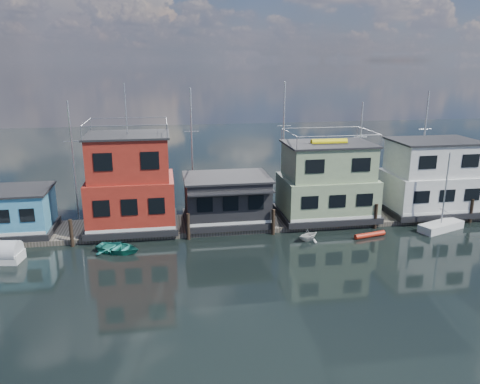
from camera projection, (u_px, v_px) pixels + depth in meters
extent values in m
plane|color=black|center=(260.00, 288.00, 29.68)|extent=(160.00, 160.00, 0.00)
cube|color=#595147|center=(232.00, 223.00, 41.02)|extent=(48.00, 5.00, 0.40)
cube|color=black|center=(14.00, 230.00, 38.10)|extent=(6.40, 4.90, 0.50)
cube|color=#4391BA|center=(11.00, 209.00, 37.62)|extent=(6.00, 4.50, 3.00)
cube|color=black|center=(9.00, 190.00, 37.20)|extent=(6.30, 4.80, 0.16)
cube|color=black|center=(133.00, 223.00, 39.58)|extent=(7.40, 5.90, 0.50)
cube|color=maroon|center=(132.00, 199.00, 39.00)|extent=(7.00, 5.50, 3.74)
cube|color=maroon|center=(129.00, 157.00, 38.03)|extent=(6.30, 4.95, 3.46)
cube|color=black|center=(127.00, 135.00, 37.54)|extent=(6.65, 5.23, 0.16)
cylinder|color=silver|center=(126.00, 109.00, 36.97)|extent=(0.08, 0.08, 4.00)
cube|color=black|center=(227.00, 218.00, 40.82)|extent=(7.40, 5.40, 0.50)
cube|color=black|center=(227.00, 197.00, 40.29)|extent=(7.00, 5.00, 3.40)
cube|color=black|center=(226.00, 177.00, 39.81)|extent=(7.30, 5.30, 0.16)
cube|color=black|center=(231.00, 193.00, 37.31)|extent=(7.00, 1.20, 0.12)
cube|color=black|center=(325.00, 213.00, 42.22)|extent=(8.40, 5.90, 0.50)
cube|color=#8AA176|center=(326.00, 194.00, 41.73)|extent=(8.00, 5.50, 3.12)
cube|color=#8AA176|center=(328.00, 161.00, 40.92)|extent=(7.20, 4.95, 2.88)
cube|color=black|center=(329.00, 144.00, 40.51)|extent=(7.60, 5.23, 0.16)
cylinder|color=yellow|center=(329.00, 142.00, 40.46)|extent=(3.20, 0.56, 0.56)
cube|color=black|center=(427.00, 208.00, 43.78)|extent=(8.40, 5.90, 0.50)
cube|color=silver|center=(430.00, 189.00, 43.29)|extent=(8.00, 5.50, 3.12)
cube|color=silver|center=(433.00, 157.00, 42.48)|extent=(7.20, 4.95, 2.88)
cube|color=black|center=(435.00, 141.00, 42.06)|extent=(7.60, 5.23, 0.16)
cylinder|color=#2D2116|center=(71.00, 233.00, 36.09)|extent=(0.28, 0.28, 2.20)
cylinder|color=#2D2116|center=(188.00, 227.00, 37.50)|extent=(0.28, 0.28, 2.20)
cylinder|color=#2D2116|center=(273.00, 222.00, 38.59)|extent=(0.28, 0.28, 2.20)
cylinder|color=#2D2116|center=(376.00, 216.00, 39.99)|extent=(0.28, 0.28, 2.20)
cylinder|color=#2D2116|center=(471.00, 211.00, 41.39)|extent=(0.28, 0.28, 2.20)
cylinder|color=silver|center=(73.00, 158.00, 43.17)|extent=(0.16, 0.16, 10.50)
cylinder|color=silver|center=(71.00, 141.00, 42.75)|extent=(1.40, 0.06, 0.06)
cylinder|color=silver|center=(192.00, 149.00, 44.75)|extent=(0.16, 0.16, 11.50)
cylinder|color=silver|center=(192.00, 131.00, 44.28)|extent=(1.40, 0.06, 0.06)
cylinder|color=silver|center=(283.00, 144.00, 46.08)|extent=(0.16, 0.16, 12.00)
cylinder|color=silver|center=(284.00, 126.00, 45.59)|extent=(1.40, 0.06, 0.06)
cylinder|color=silver|center=(359.00, 152.00, 47.60)|extent=(0.16, 0.16, 10.00)
cylinder|color=silver|center=(360.00, 137.00, 47.19)|extent=(1.40, 0.06, 0.06)
cylinder|color=silver|center=(423.00, 145.00, 48.55)|extent=(0.16, 0.16, 11.00)
cylinder|color=silver|center=(425.00, 129.00, 48.11)|extent=(1.40, 0.06, 0.06)
imported|color=silver|center=(308.00, 235.00, 37.41)|extent=(2.45, 2.33, 1.01)
imported|color=#248578|center=(118.00, 248.00, 35.17)|extent=(4.17, 3.73, 0.71)
cube|color=silver|center=(441.00, 226.00, 39.81)|extent=(4.47, 2.83, 0.66)
cylinder|color=silver|center=(446.00, 188.00, 38.90)|extent=(0.12, 0.12, 6.04)
cube|color=silver|center=(443.00, 210.00, 39.41)|extent=(0.52, 1.25, 0.05)
cylinder|color=#B52513|center=(370.00, 235.00, 38.22)|extent=(2.82, 1.00, 0.41)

